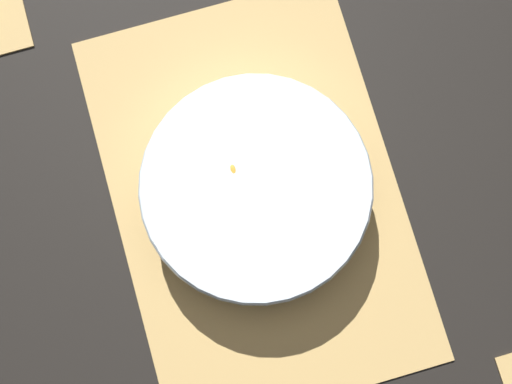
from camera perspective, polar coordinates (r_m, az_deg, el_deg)
name	(u,v)px	position (r m, az deg, el deg)	size (l,w,h in m)	color
ground_plane	(256,197)	(0.88, 0.00, -0.37)	(6.00, 6.00, 0.00)	black
bamboo_mat_center	(256,196)	(0.88, 0.00, -0.34)	(0.51, 0.34, 0.01)	tan
fruit_salad_bowl	(256,190)	(0.83, 0.01, 0.14)	(0.27, 0.27, 0.07)	silver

